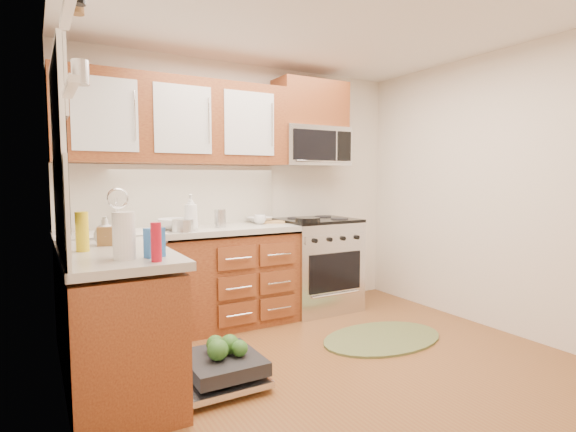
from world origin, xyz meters
TOP-DOWN VIEW (x-y plane):
  - floor at (0.00, 0.00)m, footprint 3.50×3.50m
  - ceiling at (0.00, 0.00)m, footprint 3.50×3.50m
  - wall_back at (0.00, 1.75)m, footprint 3.50×0.04m
  - wall_left at (-1.75, 0.00)m, footprint 0.04×3.50m
  - wall_right at (1.75, 0.00)m, footprint 0.04×3.50m
  - base_cabinet_back at (-0.73, 1.45)m, footprint 2.05×0.60m
  - base_cabinet_left at (-1.45, 0.52)m, footprint 0.60×1.25m
  - countertop_back at (-0.72, 1.44)m, footprint 2.07×0.64m
  - countertop_left at (-1.44, 0.53)m, footprint 0.64×1.27m
  - backsplash_back at (-0.73, 1.74)m, footprint 2.05×0.02m
  - backsplash_left at (-1.74, 0.52)m, footprint 0.02×1.25m
  - upper_cabinets at (-0.73, 1.57)m, footprint 2.05×0.35m
  - cabinet_over_mw at (0.68, 1.57)m, footprint 0.76×0.35m
  - range at (0.68, 1.43)m, footprint 0.76×0.64m
  - microwave at (0.68, 1.55)m, footprint 0.76×0.38m
  - sink at (-1.25, 1.42)m, footprint 0.62×0.50m
  - dishwasher at (-0.86, 0.30)m, footprint 0.70×0.60m
  - window at (-1.74, 0.50)m, footprint 0.03×1.05m
  - window_blind at (-1.71, 0.50)m, footprint 0.02×0.96m
  - shelf_upper at (-1.72, -0.35)m, footprint 0.04×0.40m
  - shelf_lower at (-1.72, -0.35)m, footprint 0.04×0.40m
  - rug at (0.67, 0.40)m, footprint 1.24×0.94m
  - skillet at (0.40, 1.18)m, footprint 0.27×0.27m
  - stock_pot at (-0.80, 1.22)m, footprint 0.18×0.18m
  - cutting_board at (0.18, 1.53)m, footprint 0.33×0.28m
  - canister at (-0.41, 1.38)m, footprint 0.11×0.11m
  - paper_towel_roll at (-1.44, 0.17)m, footprint 0.16×0.16m
  - mustard_bottle at (-1.62, 0.57)m, footprint 0.09×0.09m
  - red_bottle at (-1.31, 0.00)m, footprint 0.08×0.08m
  - wooden_box at (-1.45, 0.75)m, footprint 0.14×0.12m
  - blue_carton at (-1.28, 0.14)m, footprint 0.12×0.10m
  - bowl_a at (0.10, 1.60)m, footprint 0.28×0.28m
  - bowl_b at (-0.80, 1.43)m, footprint 0.39×0.39m
  - cup at (0.03, 1.46)m, footprint 0.13×0.13m
  - soap_bottle_a at (-0.72, 1.25)m, footprint 0.15×0.15m
  - soap_bottle_b at (-1.43, 1.05)m, footprint 0.08×0.09m
  - soap_bottle_c at (-1.46, 0.78)m, footprint 0.18×0.18m

SIDE VIEW (x-z plane):
  - floor at x=0.00m, z-range 0.00..0.00m
  - rug at x=0.67m, z-range 0.00..0.02m
  - dishwasher at x=-0.86m, z-range 0.00..0.20m
  - base_cabinet_back at x=-0.73m, z-range 0.00..0.85m
  - base_cabinet_left at x=-1.45m, z-range 0.00..0.85m
  - range at x=0.68m, z-range 0.00..0.95m
  - sink at x=-1.25m, z-range 0.67..0.93m
  - countertop_back at x=-0.72m, z-range 0.88..0.93m
  - countertop_left at x=-1.44m, z-range 0.88..0.93m
  - cutting_board at x=0.18m, z-range 0.93..0.95m
  - bowl_a at x=0.10m, z-range 0.93..0.98m
  - cup at x=0.03m, z-range 0.93..1.02m
  - bowl_b at x=-0.80m, z-range 0.93..1.02m
  - skillet at x=0.40m, z-range 0.95..0.99m
  - stock_pot at x=-0.80m, z-range 0.93..1.03m
  - wooden_box at x=-1.45m, z-range 0.93..1.05m
  - canister at x=-0.41m, z-range 0.93..1.09m
  - blue_carton at x=-1.28m, z-range 0.93..1.09m
  - soap_bottle_b at x=-1.43m, z-range 0.93..1.09m
  - soap_bottle_c at x=-1.46m, z-range 0.93..1.11m
  - red_bottle at x=-1.31m, z-range 0.93..1.14m
  - mustard_bottle at x=-1.62m, z-range 0.93..1.17m
  - paper_towel_roll at x=-1.44m, z-range 0.93..1.19m
  - soap_bottle_a at x=-0.72m, z-range 0.93..1.24m
  - backsplash_back at x=-0.73m, z-range 0.93..1.49m
  - backsplash_left at x=-1.74m, z-range 0.93..1.49m
  - wall_back at x=0.00m, z-range 0.00..2.50m
  - wall_left at x=-1.75m, z-range 0.00..2.50m
  - wall_right at x=1.75m, z-range 0.00..2.50m
  - window at x=-1.74m, z-range 1.02..2.08m
  - microwave at x=0.68m, z-range 1.50..1.90m
  - shelf_lower at x=-1.72m, z-range 1.74..1.76m
  - upper_cabinets at x=-0.73m, z-range 1.50..2.25m
  - window_blind at x=-1.71m, z-range 1.68..2.08m
  - shelf_upper at x=-1.72m, z-range 2.03..2.06m
  - cabinet_over_mw at x=0.68m, z-range 1.90..2.37m
  - ceiling at x=0.00m, z-range 2.50..2.50m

